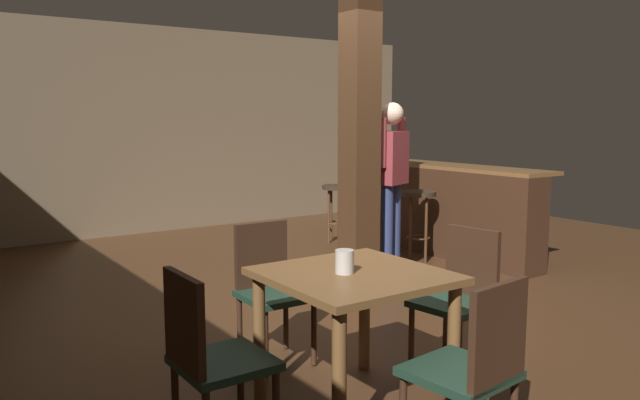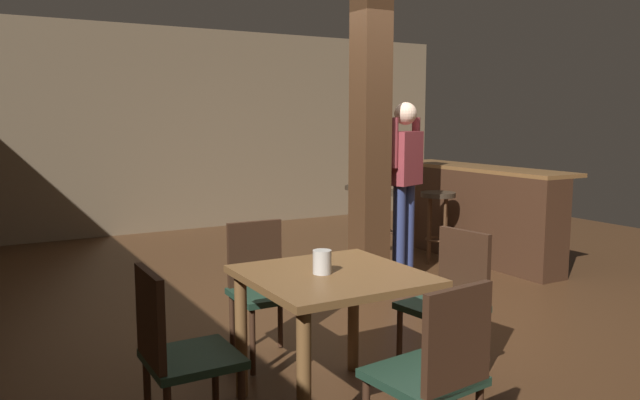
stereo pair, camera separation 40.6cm
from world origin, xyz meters
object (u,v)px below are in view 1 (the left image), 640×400
(bar_stool_near, at_px, (419,208))
(bar_stool_mid, at_px, (372,205))
(chair_east, at_px, (460,293))
(chair_south, at_px, (474,366))
(dining_table, at_px, (354,297))
(bar_counter, at_px, (450,210))
(chair_west, at_px, (209,354))
(chair_north, at_px, (270,284))
(bar_stool_far, at_px, (337,199))
(napkin_cup, at_px, (344,262))
(standing_person, at_px, (391,178))

(bar_stool_near, height_order, bar_stool_mid, bar_stool_near)
(chair_east, bearing_deg, chair_south, -134.39)
(dining_table, bearing_deg, chair_south, -87.97)
(bar_counter, distance_m, bar_stool_near, 0.48)
(chair_south, height_order, bar_counter, bar_counter)
(dining_table, height_order, chair_south, chair_south)
(chair_west, distance_m, chair_north, 1.21)
(bar_stool_near, bearing_deg, bar_stool_far, 94.70)
(bar_stool_near, bearing_deg, chair_south, -130.29)
(napkin_cup, xyz_separation_m, bar_stool_mid, (2.69, 3.04, -0.27))
(napkin_cup, distance_m, bar_counter, 4.03)
(chair_south, height_order, chair_east, same)
(dining_table, height_order, bar_stool_far, dining_table)
(standing_person, bearing_deg, bar_stool_far, 69.06)
(chair_south, height_order, chair_west, same)
(chair_east, distance_m, bar_stool_mid, 3.54)
(standing_person, bearing_deg, bar_counter, 19.31)
(dining_table, height_order, bar_stool_near, bar_stool_near)
(chair_east, relative_size, bar_stool_far, 1.23)
(standing_person, bearing_deg, dining_table, -135.29)
(chair_north, bearing_deg, bar_stool_near, 28.86)
(dining_table, bearing_deg, standing_person, 44.71)
(chair_east, height_order, standing_person, standing_person)
(chair_north, xyz_separation_m, napkin_cup, (-0.02, -0.83, 0.32))
(chair_west, bearing_deg, standing_person, 34.77)
(dining_table, distance_m, chair_north, 0.85)
(chair_west, distance_m, bar_counter, 4.73)
(bar_stool_far, bearing_deg, standing_person, -110.94)
(chair_east, relative_size, standing_person, 0.52)
(chair_south, height_order, chair_north, same)
(dining_table, distance_m, chair_west, 0.88)
(chair_west, bearing_deg, bar_stool_far, 47.26)
(bar_stool_far, bearing_deg, bar_counter, -66.93)
(dining_table, distance_m, chair_east, 0.84)
(chair_north, height_order, standing_person, standing_person)
(chair_south, distance_m, bar_stool_far, 5.24)
(bar_stool_near, relative_size, bar_stool_mid, 1.06)
(chair_east, bearing_deg, dining_table, -179.65)
(dining_table, relative_size, napkin_cup, 7.03)
(chair_south, relative_size, napkin_cup, 7.01)
(dining_table, distance_m, bar_stool_near, 3.61)
(chair_east, bearing_deg, bar_stool_far, 64.48)
(dining_table, bearing_deg, napkin_cup, 170.81)
(chair_west, height_order, bar_counter, bar_counter)
(chair_north, bearing_deg, chair_south, -87.76)
(chair_east, height_order, bar_counter, bar_counter)
(chair_east, bearing_deg, bar_stool_mid, 59.50)
(chair_west, height_order, standing_person, standing_person)
(chair_north, height_order, bar_stool_far, chair_north)
(standing_person, height_order, bar_stool_near, standing_person)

